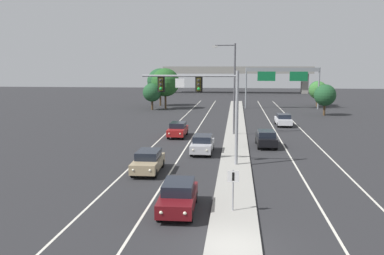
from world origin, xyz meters
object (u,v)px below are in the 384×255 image
at_px(car_receding_black, 266,138).
at_px(car_oncoming_red, 178,129).
at_px(overhead_signal_mast, 206,97).
at_px(car_oncoming_tan, 148,161).
at_px(median_sign_post, 233,184).
at_px(highway_sign_gantry, 282,75).
at_px(tree_far_left_c, 165,82).
at_px(tree_far_left_a, 160,81).
at_px(street_lamp_median, 232,84).
at_px(tree_far_right_c, 317,90).
at_px(tree_far_left_b, 152,93).
at_px(car_receding_white, 283,120).
at_px(car_oncoming_darkred, 178,196).
at_px(tree_far_right_a, 325,95).
at_px(tree_far_right_b, 318,90).
at_px(car_oncoming_silver, 203,144).

bearing_deg(car_receding_black, car_oncoming_red, 153.87).
relative_size(overhead_signal_mast, car_receding_black, 1.65).
distance_m(overhead_signal_mast, car_oncoming_tan, 6.54).
bearing_deg(car_oncoming_tan, median_sign_post, -51.19).
xyz_separation_m(highway_sign_gantry, tree_far_left_c, (-20.99, -2.85, -1.35)).
relative_size(car_oncoming_red, car_receding_black, 1.00).
relative_size(tree_far_left_c, tree_far_left_a, 1.01).
height_order(overhead_signal_mast, median_sign_post, overhead_signal_mast).
bearing_deg(street_lamp_median, tree_far_right_c, 66.21).
height_order(median_sign_post, tree_far_left_b, tree_far_left_b).
bearing_deg(car_oncoming_tan, overhead_signal_mast, 31.73).
xyz_separation_m(car_oncoming_red, tree_far_left_b, (-8.57, 27.12, 2.27)).
distance_m(car_receding_white, tree_far_left_c, 27.20).
xyz_separation_m(car_oncoming_darkred, car_receding_black, (5.89, 18.31, 0.00)).
bearing_deg(tree_far_right_a, car_oncoming_red, -132.58).
relative_size(car_oncoming_darkred, tree_far_right_a, 0.92).
distance_m(tree_far_right_c, tree_far_right_b, 3.13).
bearing_deg(car_oncoming_tan, tree_far_left_b, 101.49).
height_order(highway_sign_gantry, tree_far_right_c, highway_sign_gantry).
relative_size(car_oncoming_silver, tree_far_left_b, 0.95).
distance_m(highway_sign_gantry, tree_far_right_c, 10.63).
bearing_deg(car_oncoming_red, tree_far_right_a, 47.42).
bearing_deg(highway_sign_gantry, car_receding_black, -98.29).
bearing_deg(tree_far_right_c, tree_far_right_a, -96.88).
xyz_separation_m(street_lamp_median, car_oncoming_red, (-5.88, -1.65, -4.97)).
bearing_deg(overhead_signal_mast, car_receding_black, 57.25).
distance_m(car_receding_black, car_receding_white, 14.58).
height_order(overhead_signal_mast, car_oncoming_darkred, overhead_signal_mast).
bearing_deg(tree_far_right_a, highway_sign_gantry, 119.73).
bearing_deg(median_sign_post, highway_sign_gantry, 81.39).
distance_m(overhead_signal_mast, street_lamp_median, 14.42).
xyz_separation_m(car_receding_black, tree_far_right_a, (10.86, 26.43, 2.38)).
height_order(car_receding_white, tree_far_right_b, tree_far_right_b).
relative_size(car_oncoming_silver, tree_far_right_c, 0.92).
bearing_deg(car_oncoming_silver, tree_far_left_b, 108.78).
relative_size(street_lamp_median, car_oncoming_red, 2.23).
relative_size(tree_far_right_c, tree_far_right_a, 0.99).
distance_m(median_sign_post, car_receding_black, 18.60).
bearing_deg(tree_far_left_b, median_sign_post, -73.48).
bearing_deg(car_oncoming_darkred, tree_far_left_b, 103.43).
bearing_deg(tree_far_left_b, car_receding_black, -60.62).
bearing_deg(tree_far_right_a, street_lamp_median, -125.13).
bearing_deg(tree_far_left_a, car_oncoming_darkred, -78.33).
bearing_deg(street_lamp_median, car_receding_black, -61.41).
xyz_separation_m(car_oncoming_tan, highway_sign_gantry, (14.50, 46.80, 5.34)).
bearing_deg(car_oncoming_red, highway_sign_gantry, 65.37).
height_order(car_oncoming_silver, tree_far_left_b, tree_far_left_b).
xyz_separation_m(tree_far_right_c, tree_far_right_b, (-0.50, -3.09, 0.04)).
height_order(car_receding_white, tree_far_left_c, tree_far_left_c).
bearing_deg(tree_far_right_a, tree_far_left_a, 155.85).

